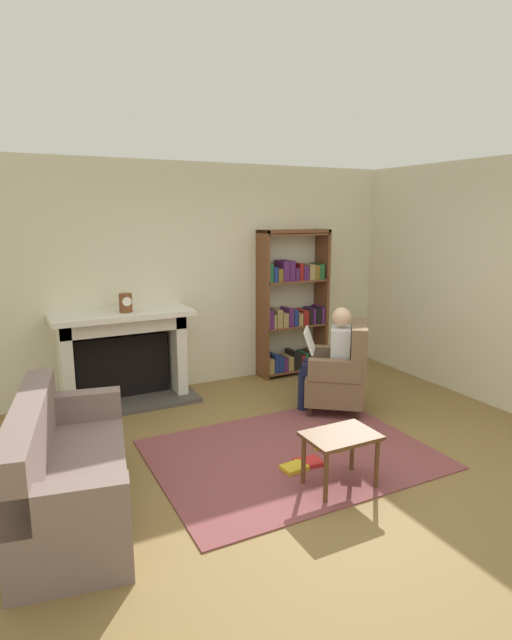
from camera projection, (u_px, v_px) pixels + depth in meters
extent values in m
plane|color=olive|center=(310.00, 470.00, 4.26)|extent=(14.00, 14.00, 0.00)
cube|color=beige|center=(199.00, 276.00, 6.21)|extent=(5.60, 0.10, 2.70)
cube|color=beige|center=(438.00, 276.00, 6.25)|extent=(0.10, 5.20, 2.70)
cube|color=brown|center=(292.00, 454.00, 4.52)|extent=(2.40, 1.80, 0.01)
cube|color=#4C4742|center=(128.00, 402.00, 5.71)|extent=(1.55, 0.64, 0.05)
cube|color=black|center=(122.00, 365.00, 5.82)|extent=(1.03, 0.20, 0.70)
cube|color=silver|center=(66.00, 367.00, 5.42)|extent=(0.12, 0.44, 0.99)
cube|color=silver|center=(176.00, 353.00, 5.97)|extent=(0.12, 0.44, 0.99)
cube|color=silver|center=(122.00, 324.00, 5.61)|extent=(1.35, 0.44, 0.16)
cube|color=silver|center=(122.00, 315.00, 5.53)|extent=(1.51, 0.56, 0.06)
cylinder|color=brown|center=(126.00, 303.00, 5.51)|extent=(0.14, 0.14, 0.21)
cylinder|color=white|center=(127.00, 302.00, 5.44)|extent=(0.10, 0.01, 0.10)
cube|color=brown|center=(263.00, 306.00, 6.45)|extent=(0.04, 0.32, 1.91)
cube|color=brown|center=(321.00, 301.00, 6.85)|extent=(0.04, 0.32, 1.91)
cube|color=brown|center=(294.00, 231.00, 6.46)|extent=(0.94, 0.32, 0.04)
cube|color=brown|center=(292.00, 368.00, 6.83)|extent=(0.90, 0.32, 0.02)
cube|color=#997F4C|center=(267.00, 365.00, 6.63)|extent=(0.07, 0.26, 0.19)
cube|color=navy|center=(272.00, 362.00, 6.66)|extent=(0.05, 0.26, 0.24)
cube|color=navy|center=(277.00, 363.00, 6.70)|extent=(0.08, 0.26, 0.20)
cube|color=#4C1E59|center=(282.00, 363.00, 6.73)|extent=(0.06, 0.26, 0.17)
cube|color=#997F4C|center=(287.00, 362.00, 6.76)|extent=(0.07, 0.26, 0.19)
cube|color=black|center=(291.00, 359.00, 6.79)|extent=(0.05, 0.26, 0.25)
cube|color=black|center=(295.00, 360.00, 6.82)|extent=(0.06, 0.26, 0.22)
cube|color=maroon|center=(299.00, 360.00, 6.85)|extent=(0.06, 0.26, 0.18)
cube|color=#1E592D|center=(302.00, 359.00, 6.87)|extent=(0.04, 0.26, 0.20)
cube|color=black|center=(307.00, 358.00, 6.90)|extent=(0.08, 0.26, 0.20)
cube|color=brown|center=(311.00, 357.00, 6.93)|extent=(0.04, 0.26, 0.22)
cube|color=brown|center=(315.00, 357.00, 6.96)|extent=(0.08, 0.26, 0.20)
cube|color=brown|center=(293.00, 325.00, 6.71)|extent=(0.90, 0.32, 0.02)
cube|color=#4C1E59|center=(267.00, 319.00, 6.50)|extent=(0.06, 0.26, 0.24)
cube|color=#997F4C|center=(271.00, 320.00, 6.53)|extent=(0.04, 0.26, 0.18)
cube|color=#997F4C|center=(276.00, 318.00, 6.56)|extent=(0.08, 0.26, 0.23)
cube|color=#997F4C|center=(281.00, 319.00, 6.60)|extent=(0.08, 0.26, 0.18)
cube|color=#4C1E59|center=(287.00, 317.00, 6.63)|extent=(0.07, 0.26, 0.24)
cube|color=navy|center=(292.00, 317.00, 6.67)|extent=(0.06, 0.26, 0.22)
cube|color=#997F4C|center=(296.00, 318.00, 6.70)|extent=(0.06, 0.26, 0.16)
cube|color=maroon|center=(301.00, 317.00, 6.74)|extent=(0.08, 0.26, 0.19)
cube|color=black|center=(306.00, 316.00, 6.77)|extent=(0.05, 0.26, 0.19)
cube|color=#4C1E59|center=(310.00, 315.00, 6.79)|extent=(0.04, 0.26, 0.21)
cube|color=black|center=(314.00, 315.00, 6.82)|extent=(0.07, 0.26, 0.21)
cube|color=#4C1E59|center=(318.00, 314.00, 6.85)|extent=(0.04, 0.26, 0.22)
cube|color=brown|center=(293.00, 281.00, 6.59)|extent=(0.90, 0.32, 0.02)
cube|color=#1E592D|center=(267.00, 272.00, 6.38)|extent=(0.05, 0.26, 0.24)
cube|color=navy|center=(271.00, 274.00, 6.41)|extent=(0.06, 0.26, 0.19)
cube|color=brown|center=(276.00, 275.00, 6.44)|extent=(0.06, 0.26, 0.16)
cube|color=#4C1E59|center=(282.00, 271.00, 6.47)|extent=(0.09, 0.26, 0.26)
cube|color=#4C1E59|center=(288.00, 270.00, 6.51)|extent=(0.07, 0.26, 0.26)
cube|color=#4C1E59|center=(293.00, 274.00, 6.55)|extent=(0.05, 0.26, 0.16)
cube|color=maroon|center=(297.00, 271.00, 6.57)|extent=(0.05, 0.26, 0.22)
cube|color=#4C1E59|center=(302.00, 272.00, 6.61)|extent=(0.08, 0.26, 0.18)
cube|color=#997F4C|center=(307.00, 271.00, 6.65)|extent=(0.09, 0.26, 0.20)
cube|color=brown|center=(312.00, 272.00, 6.68)|extent=(0.06, 0.26, 0.18)
cube|color=#1E592D|center=(317.00, 271.00, 6.72)|extent=(0.07, 0.26, 0.19)
cube|color=brown|center=(294.00, 234.00, 6.46)|extent=(0.90, 0.32, 0.02)
cylinder|color=#331E14|center=(313.00, 395.00, 5.84)|extent=(0.05, 0.05, 0.12)
cylinder|color=#331E14|center=(310.00, 412.00, 5.35)|extent=(0.05, 0.05, 0.12)
cylinder|color=#331E14|center=(356.00, 397.00, 5.76)|extent=(0.05, 0.05, 0.12)
cylinder|color=#331E14|center=(356.00, 415.00, 5.27)|extent=(0.05, 0.05, 0.12)
cube|color=brown|center=(334.00, 386.00, 5.51)|extent=(0.86, 0.87, 0.30)
cube|color=brown|center=(359.00, 349.00, 5.38)|extent=(0.51, 0.61, 0.55)
cube|color=brown|center=(336.00, 356.00, 5.72)|extent=(0.50, 0.42, 0.22)
cube|color=brown|center=(335.00, 371.00, 5.20)|extent=(0.50, 0.42, 0.22)
cube|color=silver|center=(340.00, 351.00, 5.42)|extent=(0.35, 0.38, 0.50)
sphere|color=#D8AD8C|center=(342.00, 317.00, 5.34)|extent=(0.20, 0.20, 0.20)
cube|color=#191E3F|center=(321.00, 366.00, 5.57)|extent=(0.39, 0.34, 0.12)
cube|color=#191E3F|center=(321.00, 370.00, 5.42)|extent=(0.39, 0.34, 0.12)
cylinder|color=#191E3F|center=(304.00, 387.00, 5.66)|extent=(0.10, 0.10, 0.42)
cylinder|color=#191E3F|center=(302.00, 392.00, 5.50)|extent=(0.10, 0.10, 0.42)
cube|color=white|center=(310.00, 340.00, 5.45)|extent=(0.30, 0.35, 0.25)
cube|color=#7E6662|center=(76.00, 487.00, 3.61)|extent=(0.99, 1.80, 0.40)
cube|color=#7E6662|center=(30.00, 436.00, 3.45)|extent=(0.50, 1.71, 0.45)
cube|color=#7E6662|center=(66.00, 505.00, 2.82)|extent=(0.72, 0.28, 0.24)
cube|color=#7E6662|center=(78.00, 406.00, 4.26)|extent=(0.72, 0.28, 0.24)
cube|color=brown|center=(341.00, 436.00, 3.92)|extent=(0.56, 0.39, 0.03)
cylinder|color=brown|center=(326.00, 478.00, 3.73)|extent=(0.04, 0.04, 0.41)
cylinder|color=brown|center=(377.00, 464.00, 3.94)|extent=(0.04, 0.04, 0.41)
cylinder|color=brown|center=(304.00, 460.00, 4.00)|extent=(0.04, 0.04, 0.41)
cylinder|color=brown|center=(352.00, 448.00, 4.21)|extent=(0.04, 0.04, 0.41)
cube|color=red|center=(308.00, 462.00, 4.33)|extent=(0.24, 0.19, 0.03)
cube|color=gold|center=(328.00, 446.00, 4.63)|extent=(0.30, 0.29, 0.04)
cube|color=gold|center=(294.00, 467.00, 4.24)|extent=(0.22, 0.18, 0.03)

